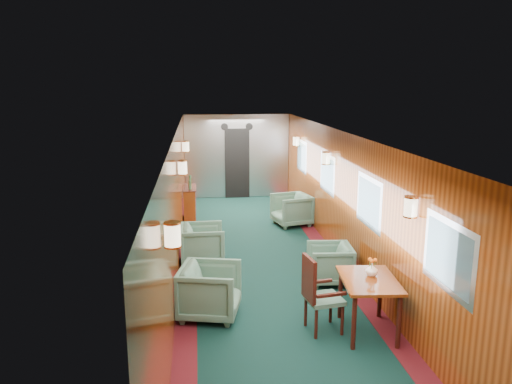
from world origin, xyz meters
TOP-DOWN VIEW (x-y plane):
  - room at (0.00, 0.00)m, footprint 12.00×12.10m
  - bulkhead at (0.00, 5.91)m, footprint 2.98×0.17m
  - windows_right at (1.49, 0.25)m, footprint 0.02×8.60m
  - wall_sconces at (0.00, 0.57)m, footprint 2.97×7.97m
  - dining_table at (1.06, -2.36)m, footprint 0.79×1.06m
  - side_chair at (0.39, -2.26)m, footprint 0.53×0.55m
  - credenza at (-1.34, 3.45)m, footprint 0.29×0.93m
  - flower_vase at (1.12, -2.26)m, footprint 0.17×0.17m
  - armchair_left_near at (-1.01, -1.63)m, footprint 0.99×0.97m
  - armchair_left_far at (-1.08, 0.55)m, footprint 0.80×0.78m
  - armchair_right_near at (1.00, -0.63)m, footprint 0.77×0.75m
  - armchair_right_far at (1.01, 2.82)m, footprint 0.97×0.95m

SIDE VIEW (x-z plane):
  - armchair_right_near at x=1.00m, z-range 0.00..0.65m
  - armchair_left_far at x=-1.08m, z-range 0.00..0.72m
  - armchair_right_far at x=1.01m, z-range 0.00..0.73m
  - armchair_left_near at x=-1.01m, z-range 0.00..0.75m
  - credenza at x=-1.34m, z-range -0.13..0.98m
  - side_chair at x=0.39m, z-range 0.04..1.10m
  - dining_table at x=1.06m, z-range 0.26..1.01m
  - flower_vase at x=1.12m, z-range 0.75..0.93m
  - bulkhead at x=0.00m, z-range -0.01..2.38m
  - windows_right at x=1.49m, z-range 1.05..1.85m
  - room at x=0.00m, z-range 0.43..2.83m
  - wall_sconces at x=0.00m, z-range 1.66..1.91m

